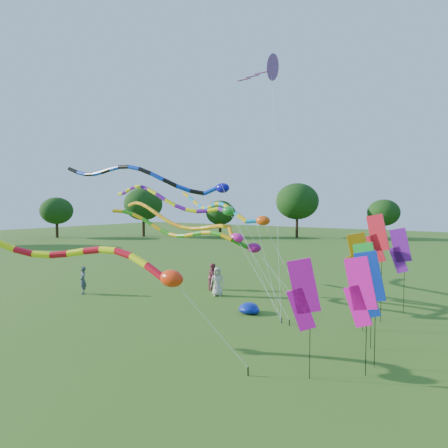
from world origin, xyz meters
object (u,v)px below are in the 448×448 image
Objects in this scene: blue_nylon_heap at (243,311)px; person_a at (217,282)px; tube_kite_orange at (188,222)px; person_b at (83,280)px; person_c at (213,276)px; tube_kite_red at (80,255)px.

person_a is at bearing 141.97° from blue_nylon_heap.
tube_kite_orange is 8.03× the size of person_b.
person_a reaches higher than blue_nylon_heap.
blue_nylon_heap is 0.97× the size of person_c.
tube_kite_orange is at bearing 57.99° from person_b.
tube_kite_red reaches higher than person_a.
blue_nylon_heap is at bearing -72.35° from person_a.
tube_kite_red is 10.77m from person_a.
tube_kite_orange is 8.18× the size of blue_nylon_heap.
person_b is (-8.07, 5.83, -2.96)m from tube_kite_red.
tube_kite_orange is at bearing 160.66° from blue_nylon_heap.
person_b is (-7.62, -4.53, -0.02)m from person_a.
person_c is (6.36, 5.83, 0.01)m from person_b.
tube_kite_red reaches higher than person_b.
person_c is (-1.26, 1.30, -0.01)m from person_a.
person_b is at bearing 176.40° from person_a.
tube_kite_orange is at bearing 159.98° from person_c.
person_b reaches higher than blue_nylon_heap.
person_c is (-4.87, 4.13, 0.66)m from blue_nylon_heap.
tube_kite_red is 10.39m from person_b.
person_b is at bearing 129.84° from tube_kite_red.
tube_kite_red is 7.37× the size of person_a.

